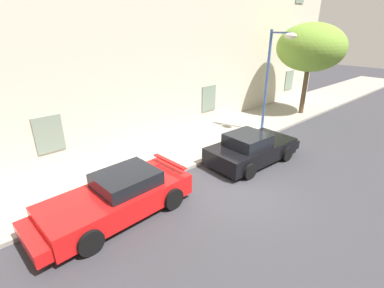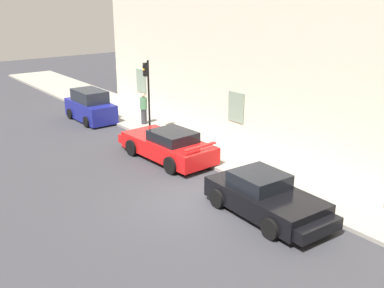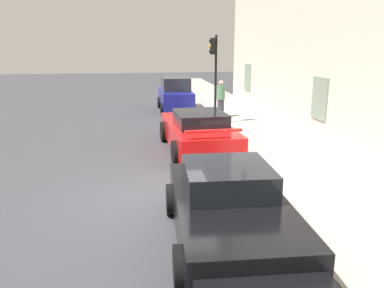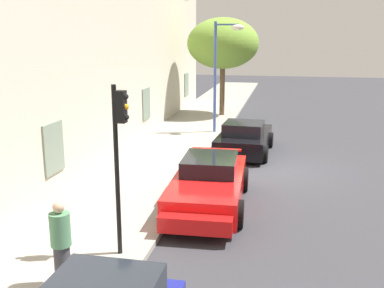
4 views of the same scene
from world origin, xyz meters
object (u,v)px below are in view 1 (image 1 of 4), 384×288
at_px(sportscar_yellow_flank, 253,148).
at_px(tree_near_kerb, 311,48).
at_px(sportscar_red_lead, 114,200).
at_px(street_lamp, 276,64).

bearing_deg(sportscar_yellow_flank, tree_near_kerb, 14.54).
relative_size(sportscar_yellow_flank, tree_near_kerb, 0.80).
relative_size(sportscar_red_lead, sportscar_yellow_flank, 1.13).
relative_size(tree_near_kerb, street_lamp, 1.07).
xyz_separation_m(tree_near_kerb, street_lamp, (-4.98, -0.77, -0.50)).
height_order(sportscar_yellow_flank, street_lamp, street_lamp).
height_order(sportscar_red_lead, sportscar_yellow_flank, sportscar_red_lead).
distance_m(sportscar_yellow_flank, street_lamp, 4.78).
bearing_deg(tree_near_kerb, sportscar_yellow_flank, -165.46).
relative_size(sportscar_red_lead, tree_near_kerb, 0.90).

